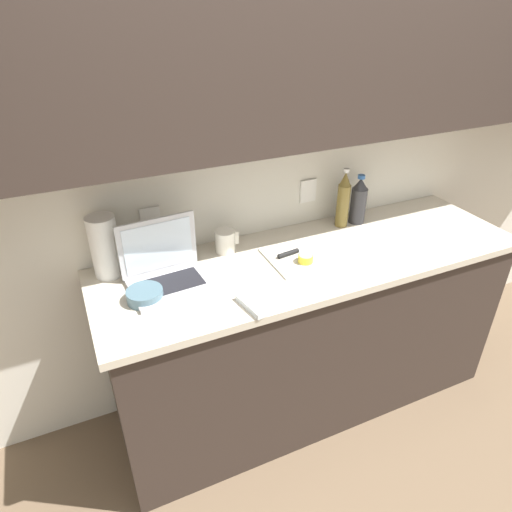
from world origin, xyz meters
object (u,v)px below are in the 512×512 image
at_px(lemon_half_cut, 306,258).
at_px(laptop, 165,269).
at_px(bottle_green_soda, 359,201).
at_px(cutting_board, 301,257).
at_px(bowl_white, 145,295).
at_px(paper_towel_roll, 105,246).
at_px(measuring_cup, 225,241).
at_px(knife, 294,252).
at_px(bottle_oil_tall, 343,200).

bearing_deg(lemon_half_cut, laptop, 169.34).
distance_m(laptop, bottle_green_soda, 1.08).
bearing_deg(cutting_board, bowl_white, -177.31).
relative_size(bottle_green_soda, paper_towel_roll, 0.95).
relative_size(laptop, bowl_white, 2.39).
height_order(lemon_half_cut, measuring_cup, measuring_cup).
height_order(knife, measuring_cup, measuring_cup).
height_order(knife, bottle_oil_tall, bottle_oil_tall).
relative_size(knife, lemon_half_cut, 3.85).
height_order(lemon_half_cut, bowl_white, bowl_white).
bearing_deg(laptop, knife, -6.73).
distance_m(bowl_white, paper_towel_roll, 0.30).
distance_m(bottle_green_soda, bowl_white, 1.21).
height_order(laptop, bowl_white, laptop).
distance_m(cutting_board, knife, 0.04).
bearing_deg(cutting_board, knife, 124.26).
relative_size(bottle_oil_tall, measuring_cup, 2.70).
xyz_separation_m(cutting_board, bottle_green_soda, (0.45, 0.20, 0.12)).
bearing_deg(bowl_white, bottle_green_soda, 11.37).
xyz_separation_m(cutting_board, knife, (-0.02, 0.03, 0.01)).
distance_m(laptop, measuring_cup, 0.35).
distance_m(bottle_green_soda, measuring_cup, 0.75).
bearing_deg(knife, laptop, 169.53).
distance_m(knife, paper_towel_roll, 0.84).
xyz_separation_m(laptop, lemon_half_cut, (0.61, -0.11, -0.04)).
bearing_deg(knife, bottle_oil_tall, 16.73).
height_order(lemon_half_cut, bottle_green_soda, bottle_green_soda).
bearing_deg(knife, measuring_cup, 141.26).
relative_size(laptop, measuring_cup, 3.02).
height_order(cutting_board, paper_towel_roll, paper_towel_roll).
xyz_separation_m(knife, measuring_cup, (-0.28, 0.17, 0.04)).
distance_m(cutting_board, measuring_cup, 0.36).
bearing_deg(knife, lemon_half_cut, -88.66).
distance_m(bottle_green_soda, paper_towel_roll, 1.28).
height_order(bottle_oil_tall, measuring_cup, bottle_oil_tall).
distance_m(cutting_board, lemon_half_cut, 0.06).
relative_size(cutting_board, knife, 1.16).
bearing_deg(knife, cutting_board, -63.51).
bearing_deg(lemon_half_cut, knife, 99.11).
height_order(bottle_green_soda, bottle_oil_tall, bottle_oil_tall).
bearing_deg(lemon_half_cut, bottle_green_soda, 29.37).
bearing_deg(paper_towel_roll, bowl_white, -69.04).
distance_m(cutting_board, bottle_oil_tall, 0.43).
relative_size(lemon_half_cut, paper_towel_roll, 0.25).
distance_m(lemon_half_cut, bowl_white, 0.72).
xyz_separation_m(laptop, knife, (0.60, -0.03, -0.05)).
bearing_deg(bottle_oil_tall, paper_towel_roll, 179.11).
bearing_deg(cutting_board, lemon_half_cut, -98.53).
relative_size(bottle_green_soda, bowl_white, 1.81).
height_order(cutting_board, knife, knife).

